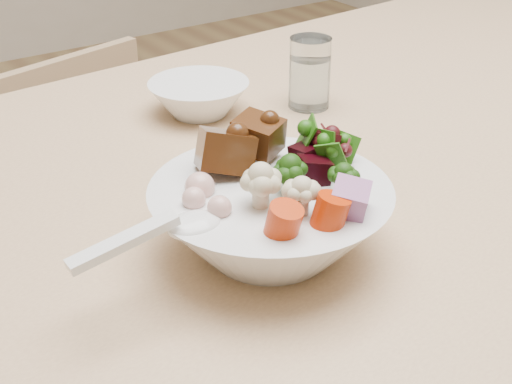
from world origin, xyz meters
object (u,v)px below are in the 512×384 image
Objects in this scene: chair_far at (114,209)px; water_glass at (310,76)px; dining_table at (416,181)px; side_bowl at (199,98)px; food_bowl at (271,213)px.

water_glass is at bearing -93.09° from chair_far.
side_bowl is at bearing 131.62° from dining_table.
dining_table is at bearing 19.17° from food_bowl.
chair_far is 0.95m from food_bowl.
dining_table is at bearing -89.14° from chair_far.
water_glass is (-0.08, 0.16, 0.13)m from dining_table.
food_bowl reaches higher than chair_far.
dining_table is 0.40m from food_bowl.
water_glass is 0.17m from side_bowl.
side_bowl reaches higher than chair_far.
dining_table is 0.22m from water_glass.
dining_table is 12.62× the size of side_bowl.
food_bowl is (-0.16, -0.82, 0.45)m from chair_far.
side_bowl is at bearing 155.07° from water_glass.
chair_far is 0.64m from side_bowl.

